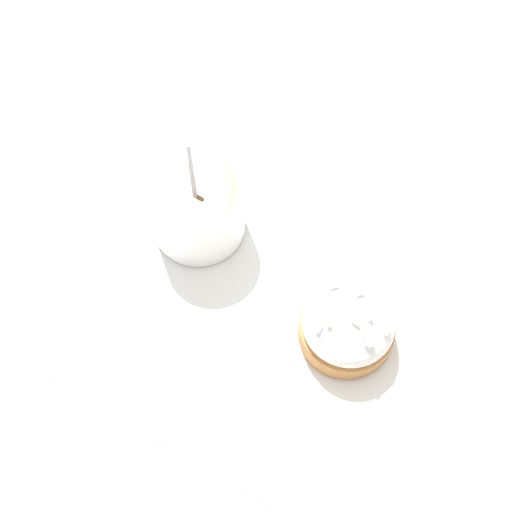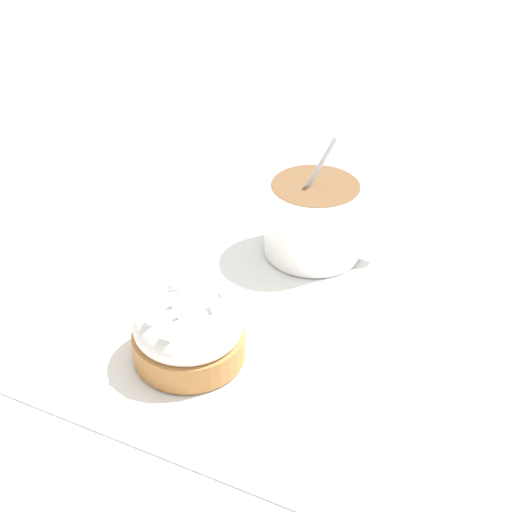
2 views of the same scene
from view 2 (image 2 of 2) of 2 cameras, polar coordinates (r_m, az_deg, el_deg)
ground_plane at (r=0.56m, az=0.02°, el=-3.54°), size 3.00×3.00×0.00m
paper_napkin at (r=0.56m, az=0.02°, el=-3.42°), size 0.36×0.37×0.00m
coffee_cup at (r=0.60m, az=4.79°, el=3.24°), size 0.08×0.11×0.11m
frosted_pastry at (r=0.50m, az=-5.43°, el=-6.02°), size 0.08×0.08×0.05m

